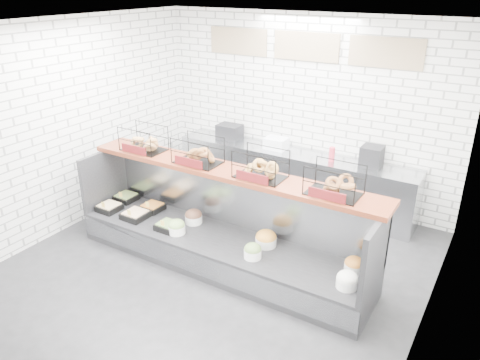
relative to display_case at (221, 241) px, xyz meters
The scene contains 5 objects.
ground 0.47m from the display_case, 88.79° to the right, with size 5.50×5.50×0.00m, color black.
room_shell 1.75m from the display_case, 88.37° to the left, with size 5.02×5.51×3.01m.
display_case is the anchor object (origin of this frame).
bagel_shelf 1.06m from the display_case, 87.69° to the left, with size 4.10×0.50×0.40m.
prep_counter 2.09m from the display_case, 89.88° to the left, with size 4.00×0.60×1.20m.
Camera 1 is at (2.93, -4.00, 3.46)m, focal length 35.00 mm.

